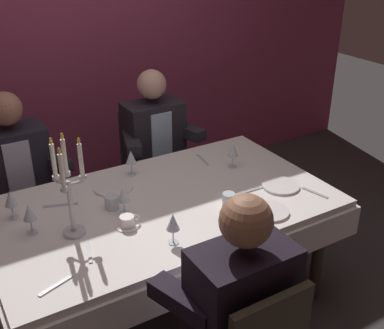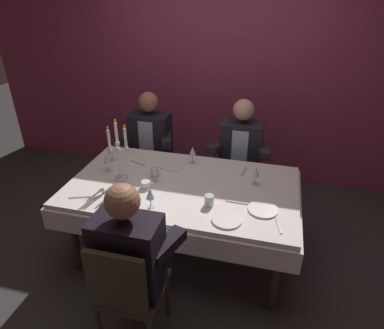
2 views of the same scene
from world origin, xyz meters
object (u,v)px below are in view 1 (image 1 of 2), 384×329
Objects in this scene: dining_table at (164,219)px; dinner_plate_0 at (113,187)px; wine_glass_2 at (233,150)px; wine_glass_5 at (131,158)px; seated_diner_2 at (153,136)px; candelabra at (69,192)px; water_tumbler_0 at (229,201)px; wine_glass_3 at (10,199)px; seated_diner_1 at (242,303)px; dinner_plate_1 at (281,186)px; dinner_plate_2 at (269,211)px; wine_glass_0 at (173,223)px; seated_diner_0 at (15,167)px; coffee_cup_0 at (127,222)px; water_tumbler_1 at (112,202)px; wine_glass_4 at (124,195)px; wine_glass_1 at (29,213)px.

dining_table is 8.28× the size of dinner_plate_0.
dinner_plate_0 is 0.79m from wine_glass_2.
dinner_plate_0 is 0.23m from wine_glass_5.
wine_glass_2 is 0.76m from seated_diner_2.
candelabra reaches higher than water_tumbler_0.
wine_glass_3 is 1.33m from seated_diner_1.
dinner_plate_2 is (-0.24, -0.19, 0.00)m from dinner_plate_1.
wine_glass_5 is (0.13, 0.77, 0.00)m from wine_glass_0.
seated_diner_1 reaches higher than wine_glass_3.
wine_glass_0 is at bearing -110.64° from dining_table.
water_tumbler_0 is at bearing -65.29° from wine_glass_5.
wine_glass_3 is (-0.62, 0.63, 0.00)m from wine_glass_0.
coffee_cup_0 is at bearing -71.38° from seated_diner_0.
wine_glass_3 is at bearing 151.66° from dinner_plate_2.
wine_glass_0 reaches higher than water_tumbler_0.
dinner_plate_1 is 1.00m from water_tumbler_1.
wine_glass_4 is at bearing -67.01° from seated_diner_0.
dining_table is at bearing 69.36° from wine_glass_0.
wine_glass_3 is at bearing 153.51° from wine_glass_4.
seated_diner_0 reaches higher than wine_glass_3.
wine_glass_1 reaches higher than water_tumbler_0.
wine_glass_4 is 0.15m from coffee_cup_0.
wine_glass_1 is (-1.39, 0.27, 0.11)m from dinner_plate_1.
dinner_plate_0 is at bearing 3.27° from wine_glass_3.
wine_glass_2 is at bearing 36.26° from wine_glass_0.
wine_glass_4 is 0.90m from seated_diner_1.
water_tumbler_0 is 0.64m from water_tumbler_1.
dinner_plate_0 is 0.58m from wine_glass_1.
dining_table is at bearing 138.28° from dinner_plate_2.
candelabra is 0.35m from water_tumbler_1.
seated_diner_0 reaches higher than coffee_cup_0.
seated_diner_2 is at bearing 105.41° from dinner_plate_1.
wine_glass_5 is at bearing 86.17° from seated_diner_1.
candelabra is 0.70m from wine_glass_5.
wine_glass_4 is (0.29, 0.04, -0.13)m from candelabra.
wine_glass_0 is 1.00× the size of wine_glass_2.
wine_glass_5 is at bearing 139.15° from dinner_plate_1.
wine_glass_5 is (-0.01, 0.40, 0.23)m from dining_table.
dinner_plate_1 is 0.85m from wine_glass_0.
wine_glass_2 is 2.16× the size of water_tumbler_1.
wine_glass_2 is at bearing 5.29° from water_tumbler_1.
dining_table is 0.64m from candelabra.
water_tumbler_0 is 0.67× the size of coffee_cup_0.
dinner_plate_0 is at bearing 170.65° from wine_glass_2.
candelabra is 0.97m from seated_diner_0.
wine_glass_0 reaches higher than dinner_plate_2.
water_tumbler_1 is (-0.86, -0.08, -0.08)m from wine_glass_2.
wine_glass_0 is 0.72m from wine_glass_1.
seated_diner_2 is (0.10, 1.12, -0.05)m from water_tumbler_0.
dining_table is 8.88× the size of dinner_plate_2.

